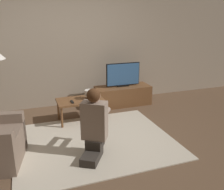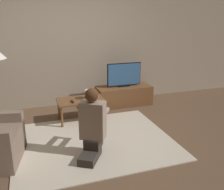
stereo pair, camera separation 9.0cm
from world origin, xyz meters
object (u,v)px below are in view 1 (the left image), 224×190
(coffee_table, at_px, (81,102))
(person_kneeling, at_px, (94,123))
(tv, at_px, (123,75))
(table_lamp, at_px, (89,94))

(coffee_table, distance_m, person_kneeling, 1.29)
(coffee_table, xyz_separation_m, person_kneeling, (-0.10, -1.28, 0.12))
(tv, distance_m, coffee_table, 1.27)
(person_kneeling, bearing_deg, coffee_table, -61.79)
(tv, xyz_separation_m, person_kneeling, (-1.18, -1.86, -0.19))
(coffee_table, distance_m, table_lamp, 0.23)
(tv, relative_size, person_kneeling, 0.78)
(person_kneeling, height_order, table_lamp, person_kneeling)
(coffee_table, bearing_deg, person_kneeling, -94.32)
(tv, bearing_deg, coffee_table, -151.91)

